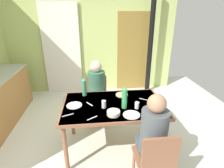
% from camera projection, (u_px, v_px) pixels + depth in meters
% --- Properties ---
extents(ground_plane, '(6.18, 6.18, 0.00)m').
position_uv_depth(ground_plane, '(92.00, 148.00, 2.79)').
color(ground_plane, silver).
extents(wall_back, '(4.32, 0.10, 2.64)m').
position_uv_depth(wall_back, '(89.00, 40.00, 4.48)').
color(wall_back, '#B9CA73').
rests_on(wall_back, ground_plane).
extents(door_wooden, '(0.80, 0.05, 2.00)m').
position_uv_depth(door_wooden, '(133.00, 53.00, 4.64)').
color(door_wooden, olive).
rests_on(door_wooden, ground_plane).
extents(stove_pipe_column, '(0.12, 0.12, 2.64)m').
position_uv_depth(stove_pipe_column, '(151.00, 41.00, 4.30)').
color(stove_pipe_column, black).
rests_on(stove_pipe_column, ground_plane).
extents(curtain_panel, '(0.90, 0.03, 2.22)m').
position_uv_depth(curtain_panel, '(62.00, 50.00, 4.40)').
color(curtain_panel, white).
rests_on(curtain_panel, ground_plane).
extents(dining_table, '(1.45, 0.93, 0.76)m').
position_uv_depth(dining_table, '(113.00, 108.00, 2.58)').
color(dining_table, brown).
rests_on(dining_table, ground_plane).
extents(chair_near_diner, '(0.40, 0.40, 0.87)m').
position_uv_depth(chair_near_diner, '(155.00, 159.00, 1.94)').
color(chair_near_diner, brown).
rests_on(chair_near_diner, ground_plane).
extents(chair_far_diner, '(0.40, 0.40, 0.87)m').
position_uv_depth(chair_far_diner, '(97.00, 96.00, 3.39)').
color(chair_far_diner, brown).
rests_on(chair_far_diner, ground_plane).
extents(person_near_diner, '(0.30, 0.37, 0.77)m').
position_uv_depth(person_near_diner, '(153.00, 130.00, 1.95)').
color(person_near_diner, '#49535F').
rests_on(person_near_diner, ground_plane).
extents(person_far_diner, '(0.30, 0.37, 0.77)m').
position_uv_depth(person_far_diner, '(97.00, 85.00, 3.15)').
color(person_far_diner, '#316A4F').
rests_on(person_far_diner, ground_plane).
extents(water_bottle_green_near, '(0.07, 0.07, 0.31)m').
position_uv_depth(water_bottle_green_near, '(124.00, 98.00, 2.40)').
color(water_bottle_green_near, '#329D56').
rests_on(water_bottle_green_near, dining_table).
extents(water_bottle_green_far, '(0.07, 0.07, 0.29)m').
position_uv_depth(water_bottle_green_far, '(84.00, 87.00, 2.77)').
color(water_bottle_green_far, '#3F8C66').
rests_on(water_bottle_green_far, dining_table).
extents(serving_bowl_center, '(0.17, 0.17, 0.05)m').
position_uv_depth(serving_bowl_center, '(113.00, 113.00, 2.28)').
color(serving_bowl_center, '#EAEACE').
rests_on(serving_bowl_center, dining_table).
extents(dinner_plate_near_left, '(0.22, 0.22, 0.01)m').
position_uv_depth(dinner_plate_near_left, '(74.00, 105.00, 2.51)').
color(dinner_plate_near_left, white).
rests_on(dinner_plate_near_left, dining_table).
extents(dinner_plate_near_right, '(0.22, 0.22, 0.01)m').
position_uv_depth(dinner_plate_near_right, '(131.00, 115.00, 2.28)').
color(dinner_plate_near_right, white).
rests_on(dinner_plate_near_right, dining_table).
extents(dinner_plate_far_center, '(0.23, 0.23, 0.01)m').
position_uv_depth(dinner_plate_far_center, '(157.00, 109.00, 2.41)').
color(dinner_plate_far_center, white).
rests_on(dinner_plate_far_center, dining_table).
extents(drinking_glass_by_near_diner, '(0.06, 0.06, 0.09)m').
position_uv_depth(drinking_glass_by_near_diner, '(137.00, 105.00, 2.43)').
color(drinking_glass_by_near_diner, silver).
rests_on(drinking_glass_by_near_diner, dining_table).
extents(drinking_glass_by_far_diner, '(0.06, 0.06, 0.11)m').
position_uv_depth(drinking_glass_by_far_diner, '(104.00, 104.00, 2.44)').
color(drinking_glass_by_far_diner, silver).
rests_on(drinking_glass_by_far_diner, dining_table).
extents(bread_plate_sliced, '(0.19, 0.19, 0.02)m').
position_uv_depth(bread_plate_sliced, '(122.00, 95.00, 2.82)').
color(bread_plate_sliced, '#DBB77A').
rests_on(bread_plate_sliced, dining_table).
extents(cutlery_knife_near, '(0.14, 0.07, 0.00)m').
position_uv_depth(cutlery_knife_near, '(68.00, 115.00, 2.28)').
color(cutlery_knife_near, silver).
rests_on(cutlery_knife_near, dining_table).
extents(cutlery_fork_near, '(0.10, 0.13, 0.00)m').
position_uv_depth(cutlery_fork_near, '(90.00, 104.00, 2.55)').
color(cutlery_fork_near, silver).
rests_on(cutlery_fork_near, dining_table).
extents(cutlery_knife_far, '(0.13, 0.10, 0.00)m').
position_uv_depth(cutlery_knife_far, '(144.00, 99.00, 2.69)').
color(cutlery_knife_far, silver).
rests_on(cutlery_knife_far, dining_table).
extents(cutlery_fork_far, '(0.13, 0.10, 0.00)m').
position_uv_depth(cutlery_fork_far, '(92.00, 118.00, 2.21)').
color(cutlery_fork_far, silver).
rests_on(cutlery_fork_far, dining_table).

